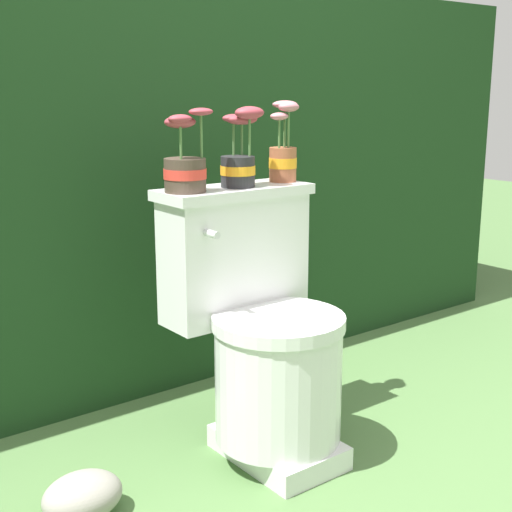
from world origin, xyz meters
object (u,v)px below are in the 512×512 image
object	(u,v)px
potted_plant_midleft	(240,154)
garden_stone	(83,496)
potted_plant_left	(185,165)
toilet	(263,338)
potted_plant_middle	(283,151)

from	to	relation	value
potted_plant_midleft	garden_stone	size ratio (longest dim) A/B	1.12
potted_plant_left	potted_plant_midleft	distance (m)	0.18
toilet	garden_stone	xyz separation A→B (m)	(-0.57, 0.00, -0.29)
garden_stone	potted_plant_middle	bearing A→B (deg)	10.28
potted_plant_midleft	potted_plant_middle	xyz separation A→B (m)	(0.17, 0.01, -0.00)
potted_plant_left	potted_plant_middle	xyz separation A→B (m)	(0.36, 0.01, 0.02)
toilet	potted_plant_left	world-z (taller)	potted_plant_left
toilet	potted_plant_middle	xyz separation A→B (m)	(0.19, 0.14, 0.51)
potted_plant_left	potted_plant_middle	world-z (taller)	potted_plant_middle
potted_plant_left	garden_stone	bearing A→B (deg)	-162.60
toilet	garden_stone	world-z (taller)	toilet
potted_plant_middle	garden_stone	distance (m)	1.11
garden_stone	potted_plant_left	bearing A→B (deg)	17.40
potted_plant_middle	garden_stone	world-z (taller)	potted_plant_middle
potted_plant_middle	garden_stone	size ratio (longest dim) A/B	1.18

